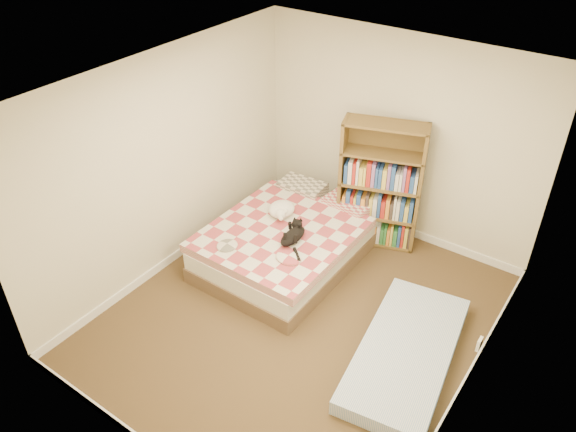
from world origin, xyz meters
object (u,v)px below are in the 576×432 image
Objects in this scene: white_dog at (282,209)px; black_cat at (295,235)px; bed at (290,240)px; bookshelf at (380,200)px; floor_mattress at (406,352)px.

black_cat is at bearing -27.84° from white_dog.
bed is 1.30× the size of bookshelf.
bookshelf is at bearing 55.10° from white_dog.
black_cat reaches higher than bed.
black_cat is (-0.44, -1.15, -0.01)m from bookshelf.
bed is at bearing 151.68° from floor_mattress.
black_cat is at bearing -129.43° from bookshelf.
black_cat reaches higher than floor_mattress.
bed is 0.44m from black_cat.
bookshelf reaches higher than white_dog.
bookshelf is at bearing 117.69° from floor_mattress.
white_dog is (-1.98, 0.72, 0.49)m from floor_mattress.
white_dog is at bearing 120.27° from black_cat.
bed is 1.14× the size of floor_mattress.
bed is at bearing 110.96° from black_cat.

